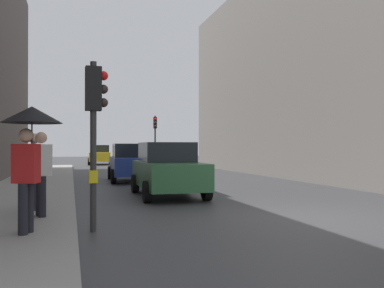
# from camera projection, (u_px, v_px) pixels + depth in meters

# --- Properties ---
(ground_plane) EXTENTS (120.00, 120.00, 0.00)m
(ground_plane) POSITION_uv_depth(u_px,v_px,m) (307.00, 218.00, 9.32)
(ground_plane) COLOR #38383A
(sidewalk_kerb) EXTENTS (2.97, 40.00, 0.16)m
(sidewalk_kerb) POSITION_uv_depth(u_px,v_px,m) (27.00, 194.00, 13.21)
(sidewalk_kerb) COLOR gray
(sidewalk_kerb) RESTS_ON ground
(building_facade_right) EXTENTS (12.00, 27.89, 11.63)m
(building_facade_right) POSITION_uv_depth(u_px,v_px,m) (380.00, 70.00, 22.36)
(building_facade_right) COLOR slate
(building_facade_right) RESTS_ON ground
(traffic_light_far_median) EXTENTS (0.25, 0.43, 3.93)m
(traffic_light_far_median) POSITION_uv_depth(u_px,v_px,m) (155.00, 132.00, 30.57)
(traffic_light_far_median) COLOR #2D2D2D
(traffic_light_far_median) RESTS_ON ground
(traffic_light_near_left) EXTENTS (0.43, 0.25, 3.25)m
(traffic_light_near_left) POSITION_uv_depth(u_px,v_px,m) (95.00, 114.00, 7.83)
(traffic_light_near_left) COLOR #2D2D2D
(traffic_light_near_left) RESTS_ON ground
(car_blue_van) EXTENTS (2.15, 4.27, 1.76)m
(car_blue_van) POSITION_uv_depth(u_px,v_px,m) (131.00, 162.00, 19.38)
(car_blue_van) COLOR navy
(car_blue_van) RESTS_ON ground
(car_green_estate) EXTENTS (2.09, 4.24, 1.76)m
(car_green_estate) POSITION_uv_depth(u_px,v_px,m) (168.00, 169.00, 13.42)
(car_green_estate) COLOR #2D6038
(car_green_estate) RESTS_ON ground
(car_silver_hatchback) EXTENTS (2.27, 4.32, 1.76)m
(car_silver_hatchback) POSITION_uv_depth(u_px,v_px,m) (159.00, 155.00, 36.59)
(car_silver_hatchback) COLOR #BCBCC1
(car_silver_hatchback) RESTS_ON ground
(car_yellow_taxi) EXTENTS (2.27, 4.33, 1.76)m
(car_yellow_taxi) POSITION_uv_depth(u_px,v_px,m) (100.00, 155.00, 37.08)
(car_yellow_taxi) COLOR yellow
(car_yellow_taxi) RESTS_ON ground
(pedestrian_with_umbrella) EXTENTS (1.00, 1.00, 2.14)m
(pedestrian_with_umbrella) POSITION_uv_depth(u_px,v_px,m) (30.00, 134.00, 6.87)
(pedestrian_with_umbrella) COLOR black
(pedestrian_with_umbrella) RESTS_ON sidewalk_kerb
(pedestrian_with_grey_backpack) EXTENTS (0.64, 0.38, 1.77)m
(pedestrian_with_grey_backpack) POSITION_uv_depth(u_px,v_px,m) (32.00, 167.00, 9.42)
(pedestrian_with_grey_backpack) COLOR black
(pedestrian_with_grey_backpack) RESTS_ON sidewalk_kerb
(pedestrian_with_black_backpack) EXTENTS (0.65, 0.43, 1.77)m
(pedestrian_with_black_backpack) POSITION_uv_depth(u_px,v_px,m) (39.00, 169.00, 8.54)
(pedestrian_with_black_backpack) COLOR black
(pedestrian_with_black_backpack) RESTS_ON sidewalk_kerb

